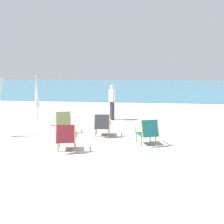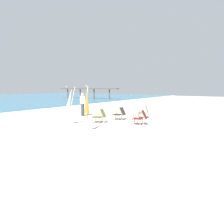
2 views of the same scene
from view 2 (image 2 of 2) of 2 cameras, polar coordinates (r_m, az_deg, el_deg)
The scene contains 10 objects.
ground_plane at distance 11.12m, azimuth 2.43°, elevation -3.38°, with size 80.00×80.00×0.00m, color #B2AAA0.
surf_band at distance 18.12m, azimuth -24.34°, elevation 0.13°, with size 80.00×1.10×0.06m, color white.
beach_chair_mid_center at distance 13.36m, azimuth 9.13°, elevation 0.16°, with size 0.78×0.84×0.82m.
beach_chair_back_left at distance 12.43m, azimuth 2.18°, elevation -0.29°, with size 0.65×0.80×0.79m.
beach_chair_front_right at distance 10.90m, azimuth 8.15°, elevation -1.39°, with size 0.73×0.86×0.79m.
beach_chair_back_right at distance 11.40m, azimuth -3.51°, elevation -0.95°, with size 0.78×0.87×0.80m.
umbrella_furled_orange at distance 9.17m, azimuth -7.17°, elevation 3.04°, with size 0.46×0.39×2.10m.
umbrella_furled_white at distance 10.92m, azimuth -11.99°, elevation 3.48°, with size 0.40×0.58×2.08m.
person_near_chairs at distance 14.22m, azimuth -8.40°, elevation 2.23°, with size 0.29×0.38×1.63m.
pier_distant at distance 35.58m, azimuth -7.19°, elevation 6.45°, with size 0.90×12.96×1.90m.
Camera 2 is at (-9.27, -5.81, 2.00)m, focal length 32.00 mm.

